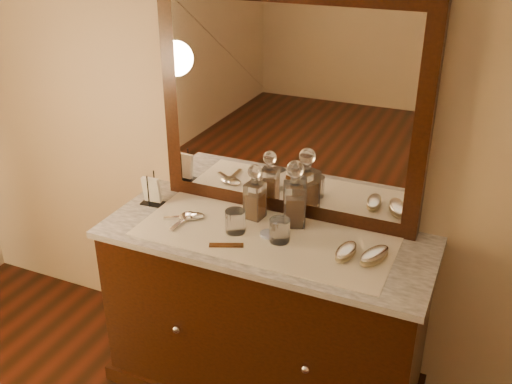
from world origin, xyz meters
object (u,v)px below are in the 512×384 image
at_px(comb, 226,245).
at_px(napkin_rack, 152,192).
at_px(pin_dish, 268,234).
at_px(dresser_cabinet, 265,317).
at_px(hand_mirror_outer, 186,218).
at_px(brush_near, 346,252).
at_px(brush_far, 374,256).
at_px(decanter_left, 255,197).
at_px(decanter_right, 294,201).
at_px(hand_mirror_inner, 191,216).
at_px(mirror_frame, 289,107).

distance_m(comb, napkin_rack, 0.54).
bearing_deg(comb, pin_dish, 26.95).
bearing_deg(dresser_cabinet, hand_mirror_outer, -176.34).
relative_size(brush_near, brush_far, 0.88).
relative_size(comb, brush_far, 0.79).
relative_size(decanter_left, decanter_right, 0.84).
relative_size(decanter_right, hand_mirror_inner, 1.69).
height_order(decanter_left, brush_far, decanter_left).
relative_size(dresser_cabinet, decanter_right, 4.57).
bearing_deg(brush_far, dresser_cabinet, 178.05).
height_order(brush_far, hand_mirror_inner, brush_far).
bearing_deg(comb, mirror_frame, 51.56).
relative_size(pin_dish, decanter_left, 0.28).
bearing_deg(mirror_frame, napkin_rack, -162.15).
distance_m(dresser_cabinet, hand_mirror_outer, 0.59).
xyz_separation_m(napkin_rack, decanter_left, (0.50, 0.07, 0.04)).
distance_m(comb, hand_mirror_inner, 0.30).
height_order(napkin_rack, decanter_right, decanter_right).
distance_m(napkin_rack, brush_near, 0.97).
relative_size(napkin_rack, brush_near, 0.99).
relative_size(comb, decanter_left, 0.55).
height_order(pin_dish, hand_mirror_inner, hand_mirror_inner).
xyz_separation_m(pin_dish, comb, (-0.13, -0.15, -0.00)).
bearing_deg(napkin_rack, hand_mirror_outer, -18.49).
distance_m(comb, hand_mirror_outer, 0.30).
relative_size(mirror_frame, brush_far, 6.68).
height_order(brush_near, brush_far, brush_far).
bearing_deg(decanter_right, brush_far, -20.15).
relative_size(brush_near, hand_mirror_inner, 0.88).
bearing_deg(pin_dish, decanter_right, 64.25).
xyz_separation_m(decanter_left, decanter_right, (0.18, 0.01, 0.02)).
bearing_deg(hand_mirror_inner, comb, -30.97).
distance_m(comb, brush_near, 0.49).
xyz_separation_m(comb, hand_mirror_outer, (-0.27, 0.13, 0.00)).
relative_size(comb, napkin_rack, 0.90).
bearing_deg(brush_near, hand_mirror_outer, 179.43).
relative_size(mirror_frame, hand_mirror_outer, 6.40).
bearing_deg(decanter_left, decanter_right, 2.88).
relative_size(dresser_cabinet, brush_far, 7.79).
height_order(napkin_rack, hand_mirror_inner, napkin_rack).
bearing_deg(dresser_cabinet, comb, -124.94).
bearing_deg(mirror_frame, hand_mirror_outer, -144.69).
relative_size(dresser_cabinet, pin_dish, 19.31).
distance_m(dresser_cabinet, brush_far, 0.67).
bearing_deg(decanter_right, mirror_frame, 124.95).
bearing_deg(comb, decanter_right, 33.05).
distance_m(pin_dish, decanter_right, 0.19).
xyz_separation_m(napkin_rack, brush_far, (1.08, -0.07, -0.04)).
distance_m(decanter_left, hand_mirror_inner, 0.30).
distance_m(dresser_cabinet, decanter_left, 0.57).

